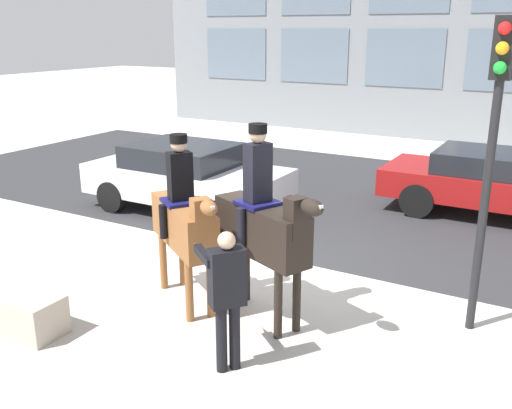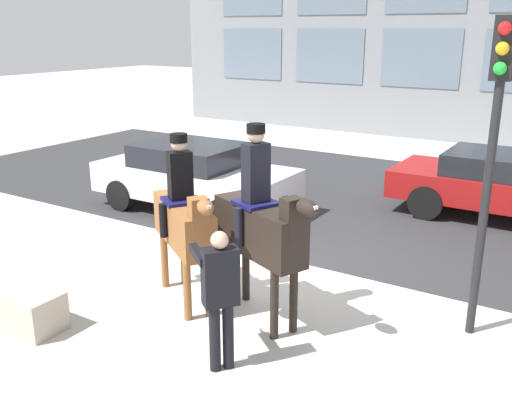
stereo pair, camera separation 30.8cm
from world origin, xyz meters
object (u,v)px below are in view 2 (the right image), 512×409
(planter_ledge, at_px, (6,301))
(traffic_light, at_px, (494,131))
(pedestrian_bystander, at_px, (219,290))
(mounted_horse_companion, at_px, (261,225))
(street_car_near_lane, at_px, (194,175))
(street_car_far_lane, at_px, (509,184))
(mounted_horse_lead, at_px, (184,220))

(planter_ledge, bearing_deg, traffic_light, 28.61)
(pedestrian_bystander, distance_m, planter_ledge, 3.31)
(pedestrian_bystander, bearing_deg, mounted_horse_companion, -40.83)
(mounted_horse_companion, bearing_deg, street_car_near_lane, 161.38)
(traffic_light, bearing_deg, street_car_far_lane, 94.73)
(street_car_near_lane, height_order, street_car_far_lane, street_car_near_lane)
(mounted_horse_lead, relative_size, planter_ledge, 1.30)
(pedestrian_bystander, relative_size, traffic_light, 0.43)
(mounted_horse_lead, bearing_deg, mounted_horse_companion, 39.73)
(pedestrian_bystander, bearing_deg, planter_ledge, 48.70)
(pedestrian_bystander, bearing_deg, street_car_near_lane, -10.85)
(street_car_near_lane, bearing_deg, mounted_horse_companion, -42.11)
(mounted_horse_companion, height_order, pedestrian_bystander, mounted_horse_companion)
(mounted_horse_lead, relative_size, street_car_near_lane, 0.56)
(street_car_near_lane, bearing_deg, street_car_far_lane, 26.16)
(mounted_horse_companion, xyz_separation_m, street_car_near_lane, (-3.83, 3.46, -0.58))
(mounted_horse_lead, xyz_separation_m, planter_ledge, (-1.75, -1.72, -0.99))
(traffic_light, bearing_deg, mounted_horse_lead, -161.29)
(street_car_near_lane, bearing_deg, traffic_light, -20.14)
(planter_ledge, bearing_deg, mounted_horse_lead, 44.50)
(mounted_horse_companion, height_order, planter_ledge, mounted_horse_companion)
(mounted_horse_companion, bearing_deg, planter_ledge, -124.39)
(street_car_near_lane, relative_size, traffic_light, 1.10)
(street_car_far_lane, relative_size, traffic_light, 1.19)
(street_car_far_lane, height_order, traffic_light, traffic_light)
(mounted_horse_lead, relative_size, street_car_far_lane, 0.52)
(street_car_near_lane, height_order, traffic_light, traffic_light)
(pedestrian_bystander, bearing_deg, street_car_far_lane, -65.17)
(street_car_near_lane, distance_m, planter_ledge, 5.40)
(mounted_horse_lead, xyz_separation_m, mounted_horse_companion, (1.19, 0.12, 0.10))
(street_car_near_lane, xyz_separation_m, street_car_far_lane, (5.92, 2.91, -0.02))
(mounted_horse_companion, relative_size, traffic_light, 0.67)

